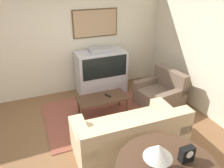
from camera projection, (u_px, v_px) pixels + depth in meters
ground_plane at (90, 141)px, 4.05m from camera, size 12.00×12.00×0.00m
wall_back at (62, 41)px, 5.20m from camera, size 12.00×0.10×2.70m
wall_right at (214, 54)px, 4.33m from camera, size 0.06×12.00×2.70m
area_rug at (98, 114)px, 4.83m from camera, size 2.26×1.76×0.01m
tv at (101, 72)px, 5.52m from camera, size 1.22×0.60×1.18m
couch at (129, 137)px, 3.70m from camera, size 1.86×0.99×0.86m
armchair at (160, 94)px, 5.07m from camera, size 0.96×1.05×0.83m
coffee_table at (102, 99)px, 4.65m from camera, size 1.06×0.50×0.44m
table_lamp at (158, 152)px, 2.36m from camera, size 0.33×0.33×0.38m
mantel_clock at (187, 154)px, 2.58m from camera, size 0.18×0.10×0.20m
remote at (108, 95)px, 4.68m from camera, size 0.10×0.16×0.02m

